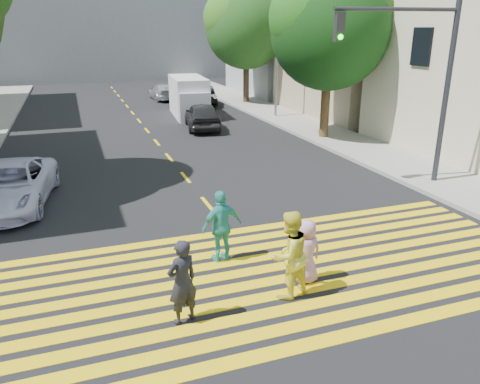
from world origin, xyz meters
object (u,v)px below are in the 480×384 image
dark_car_near (202,116)px  white_van (189,98)px  traffic_signal (418,68)px  pedestrian_woman (289,255)px  pedestrian_man (182,282)px  white_sedan (9,185)px  pedestrian_extra (222,226)px  pedestrian_child (306,252)px  silver_car (163,92)px  tree_right_far (247,22)px  dark_car_parked (204,96)px  tree_right_near (331,23)px

dark_car_near → white_van: bearing=-85.0°
traffic_signal → pedestrian_woman: bearing=-134.4°
pedestrian_man → white_sedan: 8.50m
dark_car_near → pedestrian_extra: bearing=85.3°
pedestrian_man → white_sedan: pedestrian_man is taller
pedestrian_man → dark_car_near: bearing=-126.7°
pedestrian_child → silver_car: 28.69m
pedestrian_woman → pedestrian_extra: size_ratio=1.06×
pedestrian_woman → pedestrian_extra: pedestrian_woman is taller
dark_car_near → traffic_signal: bearing=117.4°
pedestrian_man → white_van: (5.34, 21.28, 0.31)m
pedestrian_extra → tree_right_far: bearing=-123.4°
dark_car_near → dark_car_parked: (2.35, 8.15, -0.08)m
traffic_signal → white_sedan: bearing=178.0°
pedestrian_woman → pedestrian_extra: (-0.80, 1.94, -0.06)m
dark_car_parked → traffic_signal: 20.46m
tree_right_near → pedestrian_man: size_ratio=4.86×
tree_right_far → dark_car_parked: 5.93m
tree_right_far → traffic_signal: bearing=-94.4°
pedestrian_child → white_van: white_van is taller
pedestrian_woman → dark_car_near: 17.31m
pedestrian_man → tree_right_near: bearing=-148.8°
tree_right_far → dark_car_near: bearing=-125.2°
pedestrian_woman → pedestrian_child: size_ratio=1.29×
pedestrian_child → silver_car: pedestrian_child is taller
tree_right_near → tree_right_far: (0.47, 12.34, 0.20)m
pedestrian_man → traffic_signal: size_ratio=0.27×
silver_car → white_van: bearing=88.9°
pedestrian_woman → pedestrian_child: (0.59, 0.38, -0.21)m
pedestrian_man → pedestrian_woman: size_ratio=0.90×
pedestrian_child → tree_right_near: bearing=-125.8°
pedestrian_man → silver_car: pedestrian_man is taller
tree_right_far → pedestrian_child: tree_right_far is taller
tree_right_far → white_sedan: 22.97m
pedestrian_child → dark_car_near: 16.84m
dark_car_parked → silver_car: bearing=128.0°
tree_right_near → white_sedan: tree_right_near is taller
silver_car → white_van: white_van is taller
pedestrian_extra → traffic_signal: size_ratio=0.28×
tree_right_near → white_van: size_ratio=1.54×
pedestrian_woman → silver_car: pedestrian_woman is taller
tree_right_far → pedestrian_woman: size_ratio=4.54×
pedestrian_child → pedestrian_extra: pedestrian_extra is taller
pedestrian_woman → tree_right_far: bearing=-127.4°
pedestrian_man → dark_car_parked: bearing=-126.6°
pedestrian_extra → tree_right_near: bearing=-140.9°
tree_right_near → dark_car_parked: 13.81m
pedestrian_man → traffic_signal: traffic_signal is taller
white_sedan → white_van: white_van is taller
white_van → silver_car: bearing=96.4°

